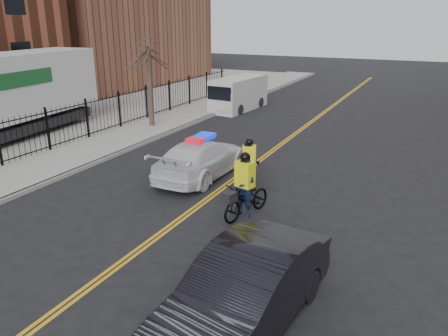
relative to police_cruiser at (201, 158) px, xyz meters
name	(u,v)px	position (x,y,z in m)	size (l,w,h in m)	color
ground	(168,228)	(1.32, -4.39, -0.73)	(120.00, 120.00, 0.00)	black
center_line_left	(265,155)	(1.24, 3.61, -0.72)	(0.10, 60.00, 0.01)	gold
center_line_right	(268,155)	(1.40, 3.61, -0.72)	(0.10, 60.00, 0.01)	gold
sidewalk	(131,135)	(-6.18, 3.61, -0.65)	(3.00, 60.00, 0.15)	gray
curb	(155,138)	(-4.68, 3.61, -0.65)	(0.20, 60.00, 0.15)	gray
iron_fence	(107,115)	(-7.68, 3.61, 0.27)	(0.12, 28.00, 2.00)	black
warehouse_far	(99,5)	(-21.68, 19.61, 6.27)	(14.00, 18.00, 14.00)	brown
street_tree	(149,63)	(-6.28, 5.61, 2.81)	(3.20, 3.20, 4.80)	#352B1F
police_cruiser	(201,158)	(0.00, 0.00, 0.00)	(2.02, 4.97, 1.60)	white
dark_sedan	(244,292)	(5.05, -7.36, 0.09)	(1.73, 4.97, 1.64)	black
cargo_van	(238,94)	(-4.13, 12.40, 0.31)	(2.25, 5.17, 2.11)	silver
cyclist_near	(244,194)	(2.95, -2.59, -0.01)	(1.22, 2.22, 2.06)	black
cyclist_far	(249,168)	(2.10, -0.25, -0.01)	(1.06, 1.86, 1.82)	black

